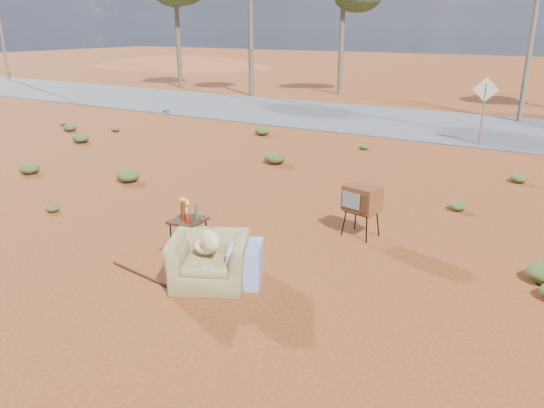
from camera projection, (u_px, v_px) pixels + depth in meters
The scene contains 10 objects.
ground at pixel (226, 275), 8.35m from camera, with size 140.00×140.00×0.00m, color brown.
highway at pixel (454, 126), 20.50m from camera, with size 140.00×7.00×0.04m, color #565659.
dirt_mound at pixel (180, 66), 50.62m from camera, with size 26.00×18.00×2.00m, color #9E5326.
armchair at pixel (216, 254), 7.97m from camera, with size 1.49×1.37×1.00m.
tv_unit at pixel (362, 199), 9.68m from camera, with size 0.69×0.60×0.97m.
side_table at pixel (187, 217), 8.64m from camera, with size 0.57×0.57×1.04m.
rusty_bar at pixel (147, 277), 8.24m from camera, with size 0.04×0.04×1.69m, color #471B12.
road_sign at pixel (485, 99), 16.86m from camera, with size 0.78×0.06×2.19m.
utility_pole_center at pixel (535, 14), 20.22m from camera, with size 1.40×0.20×8.00m.
scrub_patch at pixel (309, 189), 12.28m from camera, with size 17.49×8.07×0.33m.
Camera 1 is at (4.53, -6.08, 3.74)m, focal length 35.00 mm.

